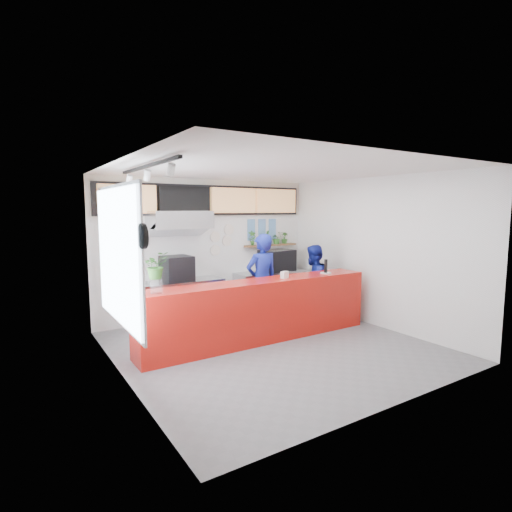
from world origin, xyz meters
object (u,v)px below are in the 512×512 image
service_counter (260,311)px  staff_center (262,281)px  staff_right (313,282)px  espresso_machine (277,260)px  pepper_mill (326,266)px  panini_oven (177,268)px

service_counter → staff_center: 0.85m
staff_center → staff_right: staff_center is taller
service_counter → staff_center: (0.44, 0.62, 0.39)m
espresso_machine → pepper_mill: size_ratio=2.93×
panini_oven → espresso_machine: panini_oven is taller
panini_oven → staff_center: staff_center is taller
espresso_machine → pepper_mill: espresso_machine is taller
staff_center → panini_oven: bearing=-41.0°
panini_oven → staff_center: size_ratio=0.30×
panini_oven → pepper_mill: bearing=-39.9°
service_counter → staff_center: size_ratio=2.39×
staff_center → staff_right: 1.29m
staff_center → staff_right: bearing=179.2°
service_counter → pepper_mill: 1.67m
service_counter → espresso_machine: 2.51m
staff_right → pepper_mill: staff_right is taller
staff_center → pepper_mill: 1.30m
staff_center → pepper_mill: (1.07, -0.66, 0.30)m
staff_right → pepper_mill: size_ratio=6.09×
panini_oven → pepper_mill: panini_oven is taller
espresso_machine → staff_center: staff_center is taller
service_counter → staff_right: (1.72, 0.57, 0.25)m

